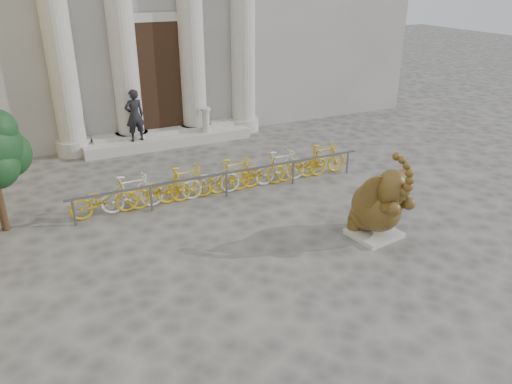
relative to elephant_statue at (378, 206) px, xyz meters
name	(u,v)px	position (x,y,z in m)	size (l,w,h in m)	color
ground	(297,273)	(-2.46, -0.58, -0.80)	(80.00, 80.00, 0.00)	#474442
entrance_steps	(168,139)	(-2.46, 8.82, -0.62)	(6.00, 1.20, 0.36)	#A8A59E
elephant_statue	(378,206)	(0.00, 0.00, 0.00)	(1.46, 1.69, 2.19)	#A8A59E
bike_rack	(222,177)	(-2.32, 3.89, -0.30)	(8.49, 0.53, 1.00)	slate
pedestrian	(135,115)	(-3.63, 8.60, 0.46)	(0.66, 0.43, 1.80)	black
balustrade_post	(206,121)	(-1.09, 8.52, -0.02)	(0.37, 0.37, 0.90)	#A8A59E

